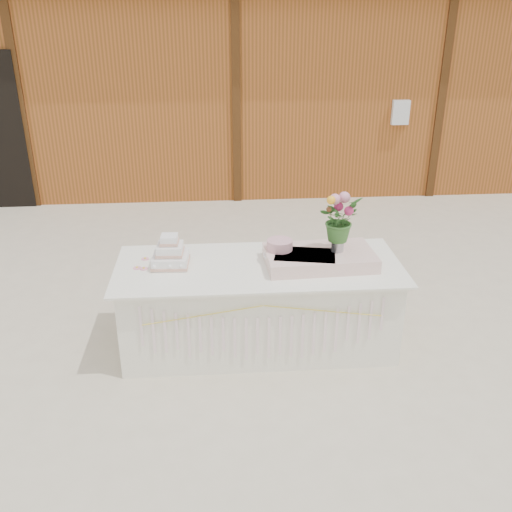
{
  "coord_description": "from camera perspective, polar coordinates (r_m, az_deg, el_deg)",
  "views": [
    {
      "loc": [
        -0.35,
        -4.31,
        2.8
      ],
      "look_at": [
        0.0,
        0.3,
        0.72
      ],
      "focal_mm": 40.0,
      "sensor_mm": 36.0,
      "label": 1
    }
  ],
  "objects": [
    {
      "name": "cake_table",
      "position": [
        4.94,
        0.27,
        -4.97
      ],
      "size": [
        2.4,
        1.0,
        0.77
      ],
      "color": "white",
      "rests_on": "ground"
    },
    {
      "name": "wedding_cake",
      "position": [
        4.79,
        -8.56,
        0.09
      ],
      "size": [
        0.31,
        0.31,
        0.27
      ],
      "rotation": [
        0.0,
        0.0,
        -0.05
      ],
      "color": "white",
      "rests_on": "cake_table"
    },
    {
      "name": "satin_runner",
      "position": [
        4.8,
        6.38,
        -0.18
      ],
      "size": [
        0.92,
        0.57,
        0.11
      ],
      "primitive_type": "cube",
      "rotation": [
        0.0,
        0.0,
        0.05
      ],
      "color": "#F6D0C6",
      "rests_on": "cake_table"
    },
    {
      "name": "loose_flowers",
      "position": [
        4.84,
        -11.48,
        -0.95
      ],
      "size": [
        0.24,
        0.33,
        0.02
      ],
      "primitive_type": null,
      "rotation": [
        0.0,
        0.0,
        -0.39
      ],
      "color": "pink",
      "rests_on": "cake_table"
    },
    {
      "name": "flower_vase",
      "position": [
        4.78,
        8.16,
        1.32
      ],
      "size": [
        0.11,
        0.11,
        0.15
      ],
      "primitive_type": "cylinder",
      "color": "#A1A1A6",
      "rests_on": "satin_runner"
    },
    {
      "name": "bouquet",
      "position": [
        4.69,
        8.35,
        4.22
      ],
      "size": [
        0.44,
        0.44,
        0.37
      ],
      "primitive_type": "imported",
      "rotation": [
        0.0,
        0.0,
        0.75
      ],
      "color": "#326428",
      "rests_on": "flower_vase"
    },
    {
      "name": "pink_cake_stand",
      "position": [
        4.79,
        2.37,
        0.62
      ],
      "size": [
        0.27,
        0.27,
        0.2
      ],
      "color": "white",
      "rests_on": "cake_table"
    },
    {
      "name": "barn",
      "position": [
        10.37,
        -2.59,
        17.98
      ],
      "size": [
        12.6,
        4.6,
        3.3
      ],
      "color": "#9F5021",
      "rests_on": "ground"
    },
    {
      "name": "ground",
      "position": [
        5.15,
        0.26,
        -8.71
      ],
      "size": [
        80.0,
        80.0,
        0.0
      ],
      "primitive_type": "plane",
      "color": "beige",
      "rests_on": "ground"
    }
  ]
}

